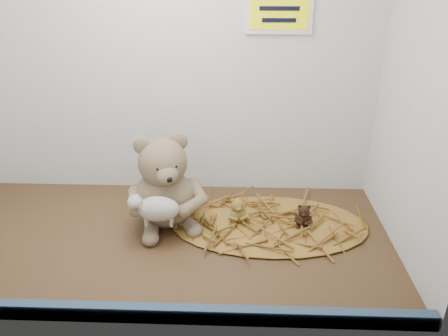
{
  "coord_description": "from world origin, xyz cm",
  "views": [
    {
      "loc": [
        19.7,
        -95.62,
        66.26
      ],
      "look_at": [
        16.06,
        2.39,
        19.87
      ],
      "focal_mm": 35.0,
      "sensor_mm": 36.0,
      "label": 1
    }
  ],
  "objects_px": {
    "mini_teddy_brown": "(304,215)",
    "mini_teddy_tan": "(237,209)",
    "main_teddy": "(163,181)",
    "toy_lamb": "(158,209)"
  },
  "relations": [
    {
      "from": "main_teddy",
      "to": "toy_lamb",
      "type": "distance_m",
      "value": 0.1
    },
    {
      "from": "main_teddy",
      "to": "toy_lamb",
      "type": "bearing_deg",
      "value": -110.79
    },
    {
      "from": "mini_teddy_tan",
      "to": "mini_teddy_brown",
      "type": "relative_size",
      "value": 1.17
    },
    {
      "from": "mini_teddy_brown",
      "to": "mini_teddy_tan",
      "type": "bearing_deg",
      "value": -177.93
    },
    {
      "from": "toy_lamb",
      "to": "mini_teddy_tan",
      "type": "xyz_separation_m",
      "value": [
        0.2,
        0.09,
        -0.05
      ]
    },
    {
      "from": "main_teddy",
      "to": "mini_teddy_brown",
      "type": "bearing_deg",
      "value": -22.63
    },
    {
      "from": "main_teddy",
      "to": "mini_teddy_brown",
      "type": "relative_size",
      "value": 4.16
    },
    {
      "from": "mini_teddy_tan",
      "to": "mini_teddy_brown",
      "type": "height_order",
      "value": "mini_teddy_tan"
    },
    {
      "from": "main_teddy",
      "to": "mini_teddy_brown",
      "type": "height_order",
      "value": "main_teddy"
    },
    {
      "from": "mini_teddy_tan",
      "to": "mini_teddy_brown",
      "type": "bearing_deg",
      "value": -15.58
    }
  ]
}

